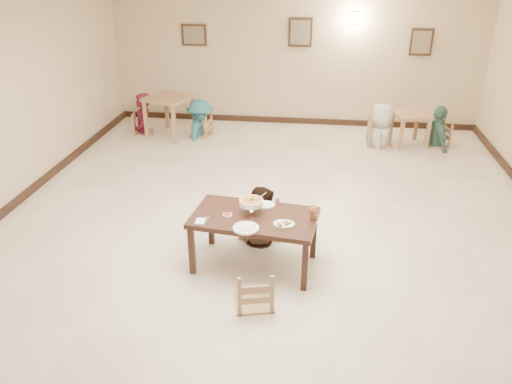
# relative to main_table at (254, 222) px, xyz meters

# --- Properties ---
(floor) EXTENTS (10.00, 10.00, 0.00)m
(floor) POSITION_rel_main_table_xyz_m (0.11, 0.79, -0.62)
(floor) COLOR beige
(floor) RESTS_ON ground
(ceiling) EXTENTS (10.00, 10.00, 0.00)m
(ceiling) POSITION_rel_main_table_xyz_m (0.11, 0.79, 2.38)
(ceiling) COLOR white
(ceiling) RESTS_ON wall_back
(wall_back) EXTENTS (10.00, 0.00, 10.00)m
(wall_back) POSITION_rel_main_table_xyz_m (0.11, 5.79, 0.88)
(wall_back) COLOR beige
(wall_back) RESTS_ON floor
(baseboard_back) EXTENTS (8.00, 0.06, 0.12)m
(baseboard_back) POSITION_rel_main_table_xyz_m (0.11, 5.76, -0.56)
(baseboard_back) COLOR black
(baseboard_back) RESTS_ON floor
(baseboard_left) EXTENTS (0.06, 10.00, 0.12)m
(baseboard_left) POSITION_rel_main_table_xyz_m (-3.86, 0.79, -0.56)
(baseboard_left) COLOR black
(baseboard_left) RESTS_ON floor
(picture_a) EXTENTS (0.55, 0.04, 0.45)m
(picture_a) POSITION_rel_main_table_xyz_m (-2.09, 5.75, 1.28)
(picture_a) COLOR #362315
(picture_a) RESTS_ON wall_back
(picture_b) EXTENTS (0.50, 0.04, 0.60)m
(picture_b) POSITION_rel_main_table_xyz_m (0.21, 5.75, 1.38)
(picture_b) COLOR #362315
(picture_b) RESTS_ON wall_back
(picture_c) EXTENTS (0.45, 0.04, 0.55)m
(picture_c) POSITION_rel_main_table_xyz_m (2.71, 5.75, 1.23)
(picture_c) COLOR #362315
(picture_c) RESTS_ON wall_back
(wall_sconce) EXTENTS (0.16, 0.05, 0.22)m
(wall_sconce) POSITION_rel_main_table_xyz_m (1.31, 5.75, 1.68)
(wall_sconce) COLOR #FFD88C
(wall_sconce) RESTS_ON wall_back
(main_table) EXTENTS (1.57, 1.00, 0.70)m
(main_table) POSITION_rel_main_table_xyz_m (0.00, 0.00, 0.00)
(main_table) COLOR #361E14
(main_table) RESTS_ON floor
(chair_far) EXTENTS (0.45, 0.45, 0.96)m
(chair_far) POSITION_rel_main_table_xyz_m (-0.03, 0.72, -0.14)
(chair_far) COLOR tan
(chair_far) RESTS_ON floor
(chair_near) EXTENTS (0.43, 0.43, 0.91)m
(chair_near) POSITION_rel_main_table_xyz_m (0.09, -0.75, -0.16)
(chair_near) COLOR tan
(chair_near) RESTS_ON floor
(main_diner) EXTENTS (0.91, 0.82, 1.54)m
(main_diner) POSITION_rel_main_table_xyz_m (-0.02, 0.64, 0.15)
(main_diner) COLOR gray
(main_diner) RESTS_ON floor
(curry_warmer) EXTENTS (0.32, 0.29, 0.26)m
(curry_warmer) POSITION_rel_main_table_xyz_m (-0.04, 0.05, 0.23)
(curry_warmer) COLOR silver
(curry_warmer) RESTS_ON main_table
(rice_plate_far) EXTENTS (0.28, 0.28, 0.06)m
(rice_plate_far) POSITION_rel_main_table_xyz_m (0.09, 0.28, 0.09)
(rice_plate_far) COLOR white
(rice_plate_far) RESTS_ON main_table
(rice_plate_near) EXTENTS (0.30, 0.30, 0.07)m
(rice_plate_near) POSITION_rel_main_table_xyz_m (-0.05, -0.33, 0.10)
(rice_plate_near) COLOR white
(rice_plate_near) RESTS_ON main_table
(fried_plate) EXTENTS (0.25, 0.25, 0.06)m
(fried_plate) POSITION_rel_main_table_xyz_m (0.37, -0.18, 0.10)
(fried_plate) COLOR white
(fried_plate) RESTS_ON main_table
(chili_dish) EXTENTS (0.11, 0.11, 0.02)m
(chili_dish) POSITION_rel_main_table_xyz_m (-0.32, -0.04, 0.09)
(chili_dish) COLOR white
(chili_dish) RESTS_ON main_table
(napkin_cutlery) EXTENTS (0.14, 0.22, 0.03)m
(napkin_cutlery) POSITION_rel_main_table_xyz_m (-0.60, -0.25, 0.09)
(napkin_cutlery) COLOR white
(napkin_cutlery) RESTS_ON main_table
(drink_glass) EXTENTS (0.08, 0.08, 0.16)m
(drink_glass) POSITION_rel_main_table_xyz_m (0.70, 0.02, 0.15)
(drink_glass) COLOR white
(drink_glass) RESTS_ON main_table
(bg_table_left) EXTENTS (1.07, 1.07, 0.84)m
(bg_table_left) POSITION_rel_main_table_xyz_m (-2.40, 4.60, 0.08)
(bg_table_left) COLOR tan
(bg_table_left) RESTS_ON floor
(bg_table_right) EXTENTS (0.81, 0.81, 0.66)m
(bg_table_right) POSITION_rel_main_table_xyz_m (2.51, 4.66, -0.09)
(bg_table_right) COLOR tan
(bg_table_right) RESTS_ON floor
(bg_chair_ll) EXTENTS (0.41, 0.41, 0.87)m
(bg_chair_ll) POSITION_rel_main_table_xyz_m (-3.04, 4.68, -0.18)
(bg_chair_ll) COLOR tan
(bg_chair_ll) RESTS_ON floor
(bg_chair_lr) EXTENTS (0.41, 0.41, 0.87)m
(bg_chair_lr) POSITION_rel_main_table_xyz_m (-1.77, 4.65, -0.18)
(bg_chair_lr) COLOR tan
(bg_chair_lr) RESTS_ON floor
(bg_chair_rl) EXTENTS (0.50, 0.50, 1.07)m
(bg_chair_rl) POSITION_rel_main_table_xyz_m (1.95, 4.60, -0.08)
(bg_chair_rl) COLOR tan
(bg_chair_rl) RESTS_ON floor
(bg_chair_rr) EXTENTS (0.43, 0.43, 0.91)m
(bg_chair_rr) POSITION_rel_main_table_xyz_m (3.08, 4.70, -0.16)
(bg_chair_rr) COLOR tan
(bg_chair_rr) RESTS_ON floor
(bg_diner_a) EXTENTS (0.59, 0.72, 1.72)m
(bg_diner_a) POSITION_rel_main_table_xyz_m (-3.04, 4.68, 0.24)
(bg_diner_a) COLOR maroon
(bg_diner_a) RESTS_ON floor
(bg_diner_b) EXTENTS (0.59, 1.01, 1.55)m
(bg_diner_b) POSITION_rel_main_table_xyz_m (-1.77, 4.65, 0.16)
(bg_diner_b) COLOR teal
(bg_diner_b) RESTS_ON floor
(bg_diner_c) EXTENTS (0.67, 0.90, 1.68)m
(bg_diner_c) POSITION_rel_main_table_xyz_m (1.95, 4.60, 0.22)
(bg_diner_c) COLOR silver
(bg_diner_c) RESTS_ON floor
(bg_diner_d) EXTENTS (0.59, 1.01, 1.62)m
(bg_diner_d) POSITION_rel_main_table_xyz_m (3.08, 4.70, 0.20)
(bg_diner_d) COLOR #497E71
(bg_diner_d) RESTS_ON floor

